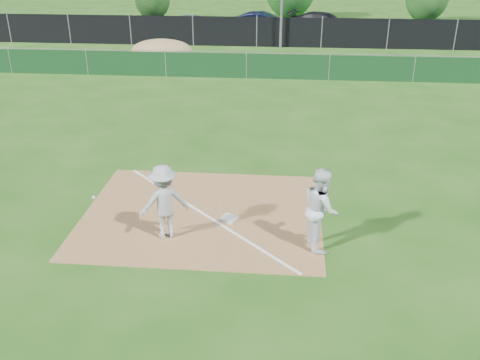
{
  "coord_description": "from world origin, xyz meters",
  "views": [
    {
      "loc": [
        2.04,
        -10.86,
        6.54
      ],
      "look_at": [
        0.96,
        1.0,
        1.0
      ],
      "focal_mm": 40.0,
      "sensor_mm": 36.0,
      "label": 1
    }
  ],
  "objects_px": {
    "first_base": "(229,219)",
    "runner": "(321,208)",
    "play_at_first": "(164,202)",
    "car_left": "(195,25)",
    "car_right": "(324,24)",
    "car_mid": "(263,24)"
  },
  "relations": [
    {
      "from": "car_right",
      "to": "runner",
      "type": "bearing_deg",
      "value": -163.0
    },
    {
      "from": "first_base",
      "to": "runner",
      "type": "distance_m",
      "value": 2.55
    },
    {
      "from": "car_left",
      "to": "car_right",
      "type": "bearing_deg",
      "value": -83.37
    },
    {
      "from": "runner",
      "to": "car_mid",
      "type": "relative_size",
      "value": 0.42
    },
    {
      "from": "play_at_first",
      "to": "first_base",
      "type": "bearing_deg",
      "value": 32.94
    },
    {
      "from": "runner",
      "to": "car_right",
      "type": "bearing_deg",
      "value": -15.1
    },
    {
      "from": "play_at_first",
      "to": "car_left",
      "type": "distance_m",
      "value": 27.09
    },
    {
      "from": "runner",
      "to": "car_right",
      "type": "relative_size",
      "value": 0.38
    },
    {
      "from": "first_base",
      "to": "runner",
      "type": "height_order",
      "value": "runner"
    },
    {
      "from": "play_at_first",
      "to": "runner",
      "type": "bearing_deg",
      "value": -1.1
    },
    {
      "from": "car_left",
      "to": "car_right",
      "type": "xyz_separation_m",
      "value": [
        8.86,
        1.12,
        0.03
      ]
    },
    {
      "from": "car_right",
      "to": "car_mid",
      "type": "bearing_deg",
      "value": 118.03
    },
    {
      "from": "first_base",
      "to": "car_mid",
      "type": "distance_m",
      "value": 26.48
    },
    {
      "from": "runner",
      "to": "car_right",
      "type": "distance_m",
      "value": 28.06
    },
    {
      "from": "first_base",
      "to": "car_right",
      "type": "relative_size",
      "value": 0.07
    },
    {
      "from": "first_base",
      "to": "car_left",
      "type": "relative_size",
      "value": 0.09
    },
    {
      "from": "runner",
      "to": "car_left",
      "type": "relative_size",
      "value": 0.46
    },
    {
      "from": "first_base",
      "to": "play_at_first",
      "type": "bearing_deg",
      "value": -147.06
    },
    {
      "from": "play_at_first",
      "to": "car_mid",
      "type": "bearing_deg",
      "value": 88.17
    },
    {
      "from": "first_base",
      "to": "runner",
      "type": "bearing_deg",
      "value": -23.98
    },
    {
      "from": "runner",
      "to": "first_base",
      "type": "bearing_deg",
      "value": 54.02
    },
    {
      "from": "first_base",
      "to": "car_mid",
      "type": "xyz_separation_m",
      "value": [
        -0.51,
        26.46,
        0.71
      ]
    }
  ]
}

